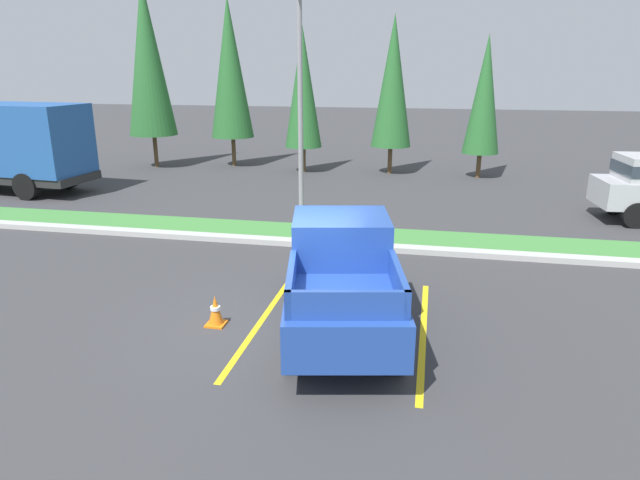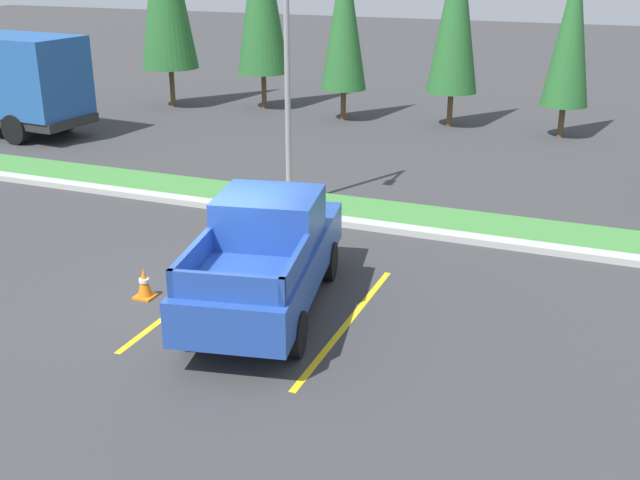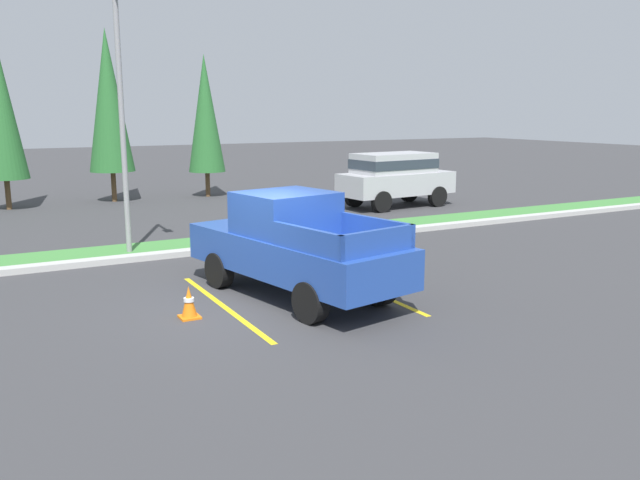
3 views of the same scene
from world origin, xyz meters
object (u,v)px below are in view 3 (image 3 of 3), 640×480
object	(u,v)px
cypress_tree_right_inner	(109,101)
cypress_tree_rightmost	(205,114)
pickup_truck_main	(294,245)
street_light	(122,105)
traffic_cone	(189,303)
cypress_tree_center	(0,108)
suv_distant	(395,175)

from	to	relation	value
cypress_tree_right_inner	cypress_tree_rightmost	size ratio (longest dim) A/B	1.15
pickup_truck_main	cypress_tree_right_inner	size ratio (longest dim) A/B	0.79
street_light	traffic_cone	xyz separation A→B (m)	(-0.25, -5.92, -3.56)
cypress_tree_center	pickup_truck_main	bearing A→B (deg)	-74.50
cypress_tree_right_inner	street_light	bearing A→B (deg)	-98.98
pickup_truck_main	street_light	bearing A→B (deg)	110.91
street_light	cypress_tree_right_inner	distance (m)	10.90
cypress_tree_center	cypress_tree_rightmost	xyz separation A→B (m)	(7.96, 0.12, -0.25)
street_light	pickup_truck_main	bearing A→B (deg)	-69.09
street_light	cypress_tree_rightmost	size ratio (longest dim) A/B	1.09
cypress_tree_center	cypress_tree_right_inner	size ratio (longest dim) A/B	0.93
cypress_tree_rightmost	traffic_cone	distance (m)	17.75
street_light	cypress_tree_right_inner	size ratio (longest dim) A/B	0.95
pickup_truck_main	street_light	size ratio (longest dim) A/B	0.83
cypress_tree_center	cypress_tree_rightmost	bearing A→B (deg)	0.88
suv_distant	cypress_tree_rightmost	distance (m)	8.79
cypress_tree_center	cypress_tree_rightmost	world-z (taller)	cypress_tree_center
traffic_cone	pickup_truck_main	bearing A→B (deg)	11.04
suv_distant	cypress_tree_right_inner	world-z (taller)	cypress_tree_right_inner
cypress_tree_center	cypress_tree_right_inner	bearing A→B (deg)	5.63
suv_distant	traffic_cone	xyz separation A→B (m)	(-11.32, -9.89, -0.95)
cypress_tree_center	traffic_cone	size ratio (longest dim) A/B	10.82
pickup_truck_main	suv_distant	bearing A→B (deg)	46.40
suv_distant	traffic_cone	size ratio (longest dim) A/B	7.91
street_light	cypress_tree_center	distance (m)	10.62
street_light	traffic_cone	distance (m)	6.91
pickup_truck_main	traffic_cone	bearing A→B (deg)	-168.96
pickup_truck_main	cypress_tree_rightmost	distance (m)	16.54
street_light	cypress_tree_right_inner	world-z (taller)	cypress_tree_right_inner
cypress_tree_rightmost	traffic_cone	bearing A→B (deg)	-109.79
traffic_cone	cypress_tree_right_inner	bearing A→B (deg)	83.34
pickup_truck_main	street_light	xyz separation A→B (m)	(-2.09, 5.47, 2.81)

